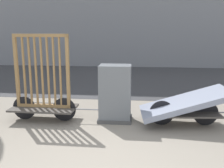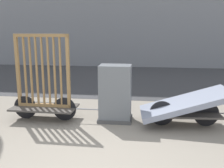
# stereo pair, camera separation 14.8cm
# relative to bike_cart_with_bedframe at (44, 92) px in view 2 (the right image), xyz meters

# --- Properties ---
(road_strip) EXTENTS (56.00, 7.07, 0.01)m
(road_strip) POSITION_rel_bike_cart_with_bedframe_xyz_m (1.59, 5.46, -0.65)
(road_strip) COLOR #424244
(road_strip) RESTS_ON ground_plane
(bike_cart_with_bedframe) EXTENTS (2.20, 0.77, 1.99)m
(bike_cart_with_bedframe) POSITION_rel_bike_cart_with_bedframe_xyz_m (0.00, 0.00, 0.00)
(bike_cart_with_bedframe) COLOR #4C4742
(bike_cart_with_bedframe) RESTS_ON ground_plane
(bike_cart_with_mattress) EXTENTS (2.42, 1.13, 0.84)m
(bike_cart_with_mattress) POSITION_rel_bike_cart_with_bedframe_xyz_m (3.18, 0.00, -0.19)
(bike_cart_with_mattress) COLOR #4C4742
(bike_cart_with_mattress) RESTS_ON ground_plane
(utility_cabinet) EXTENTS (0.77, 0.57, 1.30)m
(utility_cabinet) POSITION_rel_bike_cart_with_bedframe_xyz_m (1.65, 0.13, -0.05)
(utility_cabinet) COLOR #4C4C4C
(utility_cabinet) RESTS_ON ground_plane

